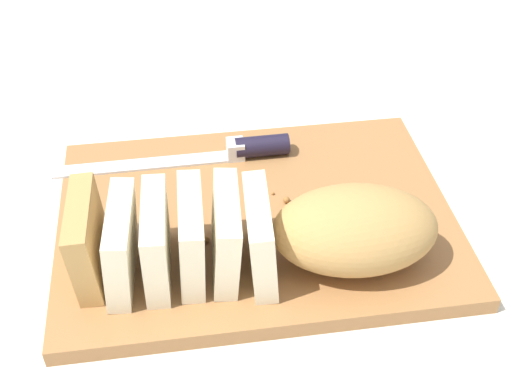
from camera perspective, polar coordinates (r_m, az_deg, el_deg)
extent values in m
plane|color=silver|center=(0.73, 0.00, -2.91)|extent=(3.00, 3.00, 0.00)
cube|color=#9E6B3D|center=(0.72, 0.00, -2.37)|extent=(0.42, 0.31, 0.02)
ellipsoid|color=tan|center=(0.65, 8.49, -3.22)|extent=(0.17, 0.11, 0.08)
cube|color=beige|center=(0.63, 0.36, -3.85)|extent=(0.03, 0.10, 0.08)
cube|color=beige|center=(0.63, -2.64, -3.60)|extent=(0.03, 0.10, 0.08)
cube|color=beige|center=(0.63, -5.61, -3.77)|extent=(0.03, 0.10, 0.08)
cube|color=beige|center=(0.63, -8.58, -4.16)|extent=(0.03, 0.10, 0.08)
cube|color=beige|center=(0.64, -11.54, -4.45)|extent=(0.04, 0.10, 0.08)
cube|color=tan|center=(0.65, -14.34, -3.95)|extent=(0.03, 0.10, 0.08)
cube|color=silver|center=(0.79, -9.48, 2.37)|extent=(0.21, 0.02, 0.00)
cylinder|color=black|center=(0.79, 0.52, 3.98)|extent=(0.06, 0.03, 0.02)
cube|color=silver|center=(0.79, -1.78, 3.69)|extent=(0.02, 0.02, 0.02)
sphere|color=#996633|center=(0.73, 2.63, -0.69)|extent=(0.01, 0.01, 0.01)
sphere|color=#996633|center=(0.74, 1.46, -0.12)|extent=(0.00, 0.00, 0.00)
sphere|color=#996633|center=(0.70, -5.10, -3.33)|extent=(0.00, 0.00, 0.00)
sphere|color=#996633|center=(0.68, -4.31, -4.14)|extent=(0.01, 0.01, 0.01)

